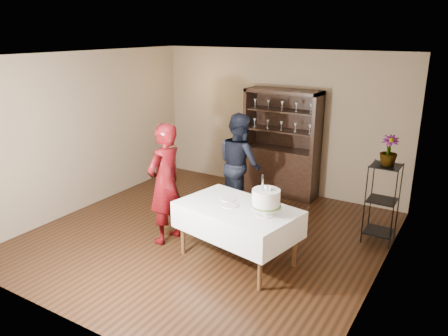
% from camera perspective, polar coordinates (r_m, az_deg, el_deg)
% --- Properties ---
extents(floor, '(5.00, 5.00, 0.00)m').
position_cam_1_polar(floor, '(6.82, -2.16, -8.80)').
color(floor, black).
rests_on(floor, ground).
extents(ceiling, '(5.00, 5.00, 0.00)m').
position_cam_1_polar(ceiling, '(6.11, -2.46, 14.49)').
color(ceiling, silver).
rests_on(ceiling, back_wall).
extents(back_wall, '(5.00, 0.02, 2.70)m').
position_cam_1_polar(back_wall, '(8.47, 7.12, 6.06)').
color(back_wall, '#77604C').
rests_on(back_wall, floor).
extents(wall_left, '(0.02, 5.00, 2.70)m').
position_cam_1_polar(wall_left, '(7.95, -17.56, 4.60)').
color(wall_left, '#77604C').
rests_on(wall_left, floor).
extents(wall_right, '(0.02, 5.00, 2.70)m').
position_cam_1_polar(wall_right, '(5.43, 20.33, -1.62)').
color(wall_right, '#77604C').
rests_on(wall_right, floor).
extents(china_hutch, '(1.40, 0.48, 2.00)m').
position_cam_1_polar(china_hutch, '(8.34, 7.48, 1.00)').
color(china_hutch, black).
rests_on(china_hutch, floor).
extents(plant_etagere, '(0.42, 0.42, 1.20)m').
position_cam_1_polar(plant_etagere, '(6.81, 19.96, -3.97)').
color(plant_etagere, black).
rests_on(plant_etagere, floor).
extents(cake_table, '(1.73, 1.25, 0.79)m').
position_cam_1_polar(cake_table, '(5.89, 1.76, -6.73)').
color(cake_table, white).
rests_on(cake_table, floor).
extents(woman, '(0.47, 0.68, 1.80)m').
position_cam_1_polar(woman, '(6.39, -7.71, -2.05)').
color(woman, '#37050B').
rests_on(woman, floor).
extents(man, '(1.07, 1.01, 1.74)m').
position_cam_1_polar(man, '(7.36, 2.09, 0.55)').
color(man, black).
rests_on(man, floor).
extents(cake, '(0.45, 0.45, 0.55)m').
position_cam_1_polar(cake, '(5.49, 5.51, -4.11)').
color(cake, white).
rests_on(cake, cake_table).
extents(plate_near, '(0.27, 0.27, 0.01)m').
position_cam_1_polar(plate_near, '(5.83, 0.78, -4.92)').
color(plate_near, white).
rests_on(plate_near, cake_table).
extents(plate_far, '(0.22, 0.22, 0.01)m').
position_cam_1_polar(plate_far, '(6.04, 0.56, -4.12)').
color(plate_far, white).
rests_on(plate_far, cake_table).
extents(potted_plant, '(0.27, 0.27, 0.43)m').
position_cam_1_polar(potted_plant, '(6.58, 20.73, 2.14)').
color(potted_plant, '#4F7537').
rests_on(potted_plant, plant_etagere).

